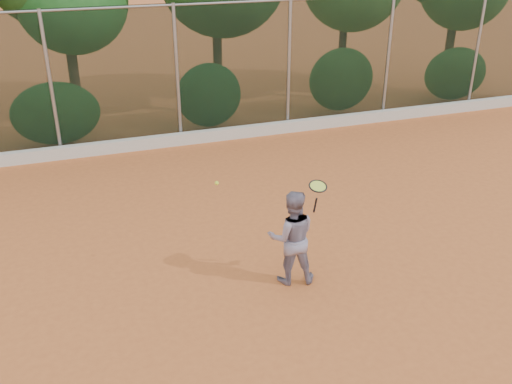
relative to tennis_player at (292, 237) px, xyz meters
name	(u,v)px	position (x,y,z in m)	size (l,w,h in m)	color
ground	(277,289)	(-0.31, -0.18, -0.79)	(80.00, 80.00, 0.00)	#BA5F2C
concrete_curb	(182,139)	(-0.31, 6.64, -0.64)	(24.00, 0.20, 0.30)	beige
tennis_player	(292,237)	(0.00, 0.00, 0.00)	(0.77, 0.60, 1.58)	slate
chainlink_fence	(177,72)	(-0.31, 6.82, 1.07)	(24.09, 0.09, 3.50)	black
tennis_racket	(318,188)	(0.36, -0.08, 0.83)	(0.31, 0.30, 0.55)	black
tennis_ball_in_flight	(217,183)	(-1.06, 0.46, 0.89)	(0.06, 0.06, 0.06)	#CEE534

